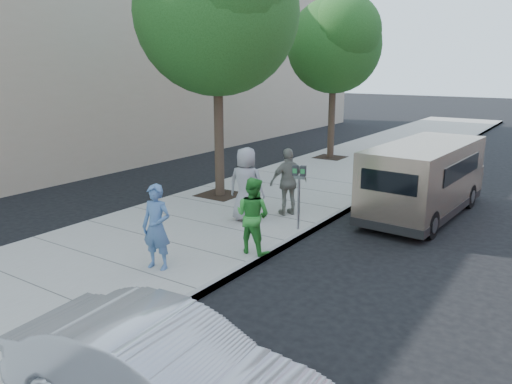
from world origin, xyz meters
TOP-DOWN VIEW (x-y plane):
  - ground at (0.00, 0.00)m, footprint 120.00×120.00m
  - sidewalk at (-1.00, 0.00)m, footprint 5.00×60.00m
  - curb_face at (1.44, 0.00)m, footprint 0.12×60.00m
  - near_building at (-12.00, 2.00)m, footprint 8.00×44.00m
  - tree_near at (-2.25, 2.40)m, footprint 4.62×4.60m
  - tree_far at (-2.25, 10.00)m, footprint 3.92×3.80m
  - parking_meter at (1.25, 0.87)m, footprint 0.34×0.19m
  - van at (3.25, 4.19)m, footprint 2.06×5.39m
  - sedan at (3.20, -5.67)m, footprint 3.95×1.66m
  - person_officer at (0.16, -2.69)m, footprint 0.67×0.51m
  - person_green_shirt at (1.20, -0.98)m, footprint 0.79×0.62m
  - person_gray_shirt at (-0.17, 0.74)m, footprint 1.02×0.79m
  - person_striped_polo at (0.44, 1.79)m, footprint 0.94×1.09m

SIDE VIEW (x-z plane):
  - ground at x=0.00m, z-range 0.00..0.00m
  - sidewalk at x=-1.00m, z-range 0.00..0.15m
  - curb_face at x=1.44m, z-range -0.01..0.15m
  - sedan at x=3.20m, z-range 0.00..1.27m
  - person_green_shirt at x=1.20m, z-range 0.15..1.75m
  - person_officer at x=0.16m, z-range 0.15..1.80m
  - person_striped_polo at x=0.44m, z-range 0.15..1.90m
  - van at x=3.25m, z-range 0.06..2.02m
  - person_gray_shirt at x=-0.17m, z-range 0.15..2.01m
  - parking_meter at x=1.25m, z-range 0.50..2.04m
  - tree_far at x=-2.25m, z-range 1.64..8.13m
  - near_building at x=-12.00m, z-range 0.00..10.00m
  - tree_near at x=-2.25m, z-range 1.78..9.31m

